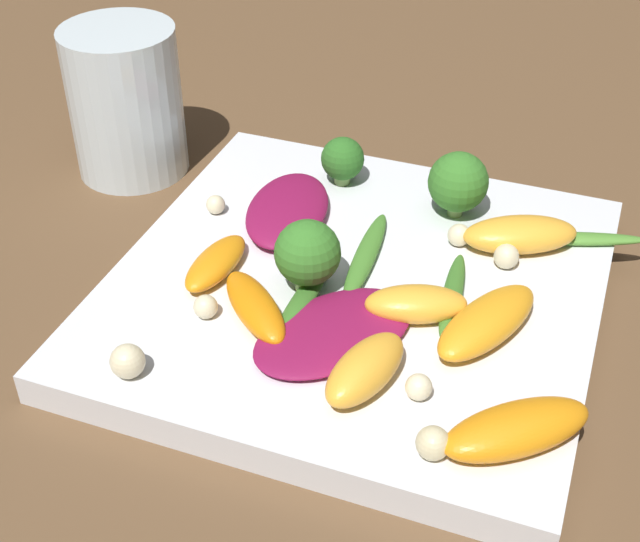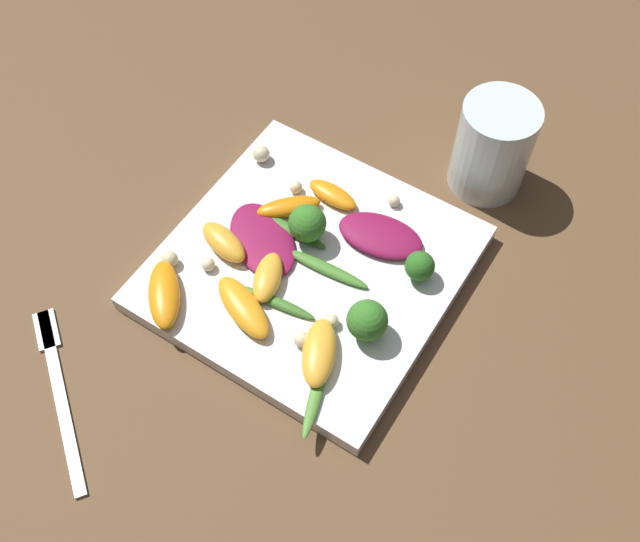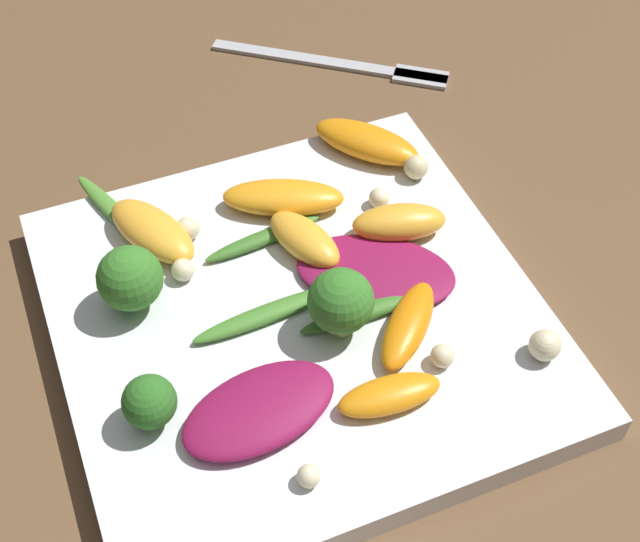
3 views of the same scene
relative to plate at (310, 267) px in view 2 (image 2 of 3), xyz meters
name	(u,v)px [view 2 (image 2 of 3)]	position (x,y,z in m)	size (l,w,h in m)	color
ground_plane	(310,272)	(0.00, 0.00, -0.01)	(2.40, 2.40, 0.00)	brown
plate	(310,267)	(0.00, 0.00, 0.00)	(0.28, 0.28, 0.02)	white
drinking_glass	(493,147)	(0.21, -0.10, 0.04)	(0.08, 0.08, 0.11)	silver
fork	(56,376)	(-0.23, 0.14, -0.01)	(0.13, 0.17, 0.01)	#B2B2B7
radicchio_leaf_0	(380,235)	(0.06, -0.05, 0.02)	(0.06, 0.10, 0.01)	maroon
radicchio_leaf_1	(262,240)	(-0.01, 0.05, 0.01)	(0.10, 0.12, 0.01)	maroon
orange_segment_0	(243,307)	(-0.08, 0.02, 0.02)	(0.06, 0.09, 0.02)	orange
orange_segment_1	(268,277)	(-0.04, 0.02, 0.02)	(0.06, 0.05, 0.02)	#FCAD33
orange_segment_2	(289,207)	(0.04, 0.05, 0.02)	(0.06, 0.06, 0.02)	orange
orange_segment_3	(333,195)	(0.08, 0.02, 0.02)	(0.03, 0.06, 0.01)	orange
orange_segment_4	(164,294)	(-0.11, 0.10, 0.02)	(0.08, 0.07, 0.02)	orange
orange_segment_5	(224,242)	(-0.03, 0.08, 0.02)	(0.04, 0.07, 0.02)	#FCAD33
orange_segment_6	(319,353)	(-0.08, -0.06, 0.02)	(0.08, 0.06, 0.02)	#FCAD33
broccoli_floret_0	(367,321)	(-0.04, -0.09, 0.03)	(0.04, 0.04, 0.04)	#7A9E51
broccoli_floret_1	(307,224)	(0.02, 0.02, 0.03)	(0.04, 0.04, 0.05)	#84AD5B
broccoli_floret_2	(420,266)	(0.04, -0.10, 0.03)	(0.03, 0.03, 0.03)	#84AD5B
arugula_sprig_0	(317,391)	(-0.12, -0.08, 0.01)	(0.09, 0.04, 0.01)	#518E33
arugula_sprig_1	(278,303)	(-0.06, 0.00, 0.01)	(0.02, 0.08, 0.01)	#3D7528
arugula_sprig_2	(324,271)	(0.00, -0.02, 0.01)	(0.02, 0.10, 0.01)	#47842D
arugula_sprig_3	(289,229)	(0.02, 0.04, 0.01)	(0.01, 0.09, 0.01)	#3D7528
macadamia_nut_0	(394,201)	(0.11, -0.04, 0.02)	(0.01, 0.01, 0.01)	beige
macadamia_nut_1	(170,259)	(-0.08, 0.12, 0.02)	(0.02, 0.02, 0.02)	beige
macadamia_nut_2	(261,154)	(0.08, 0.12, 0.02)	(0.02, 0.02, 0.02)	beige
macadamia_nut_3	(296,187)	(0.07, 0.06, 0.02)	(0.01, 0.01, 0.01)	beige
macadamia_nut_4	(331,321)	(-0.05, -0.06, 0.02)	(0.01, 0.01, 0.01)	beige
macadamia_nut_5	(208,264)	(-0.06, 0.08, 0.02)	(0.01, 0.01, 0.01)	beige
macadamia_nut_6	(302,339)	(-0.08, -0.04, 0.02)	(0.02, 0.02, 0.02)	beige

